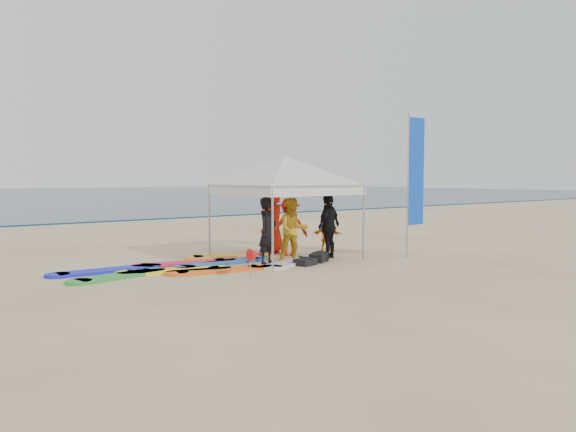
{
  "coord_description": "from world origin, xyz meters",
  "views": [
    {
      "loc": [
        -8.09,
        -8.57,
        2.18
      ],
      "look_at": [
        0.43,
        2.6,
        1.2
      ],
      "focal_mm": 35.0,
      "sensor_mm": 36.0,
      "label": 1
    }
  ],
  "objects_px": {
    "person_yellow": "(293,230)",
    "person_orange_b": "(272,220)",
    "person_black_b": "(329,226)",
    "person_seated": "(326,235)",
    "marker_pennant": "(255,255)",
    "person_orange_a": "(289,227)",
    "feather_flag": "(415,173)",
    "surfboard_spread": "(195,266)",
    "canopy_tent": "(285,156)",
    "person_black_a": "(268,231)"
  },
  "relations": [
    {
      "from": "marker_pennant",
      "to": "person_orange_a",
      "type": "bearing_deg",
      "value": 40.19
    },
    {
      "from": "person_orange_b",
      "to": "person_black_a",
      "type": "bearing_deg",
      "value": 21.89
    },
    {
      "from": "marker_pennant",
      "to": "person_yellow",
      "type": "bearing_deg",
      "value": 32.29
    },
    {
      "from": "person_black_b",
      "to": "person_seated",
      "type": "bearing_deg",
      "value": -148.58
    },
    {
      "from": "person_orange_a",
      "to": "person_seated",
      "type": "distance_m",
      "value": 1.54
    },
    {
      "from": "person_black_a",
      "to": "marker_pennant",
      "type": "height_order",
      "value": "person_black_a"
    },
    {
      "from": "person_orange_a",
      "to": "feather_flag",
      "type": "relative_size",
      "value": 0.41
    },
    {
      "from": "person_orange_a",
      "to": "feather_flag",
      "type": "height_order",
      "value": "feather_flag"
    },
    {
      "from": "feather_flag",
      "to": "person_orange_b",
      "type": "bearing_deg",
      "value": 130.76
    },
    {
      "from": "person_orange_b",
      "to": "person_seated",
      "type": "distance_m",
      "value": 1.73
    },
    {
      "from": "canopy_tent",
      "to": "marker_pennant",
      "type": "bearing_deg",
      "value": -140.13
    },
    {
      "from": "person_black_a",
      "to": "person_seated",
      "type": "bearing_deg",
      "value": -4.02
    },
    {
      "from": "person_yellow",
      "to": "person_black_b",
      "type": "distance_m",
      "value": 1.13
    },
    {
      "from": "person_yellow",
      "to": "canopy_tent",
      "type": "distance_m",
      "value": 1.98
    },
    {
      "from": "person_black_a",
      "to": "person_orange_a",
      "type": "xyz_separation_m",
      "value": [
        1.34,
        0.87,
        -0.04
      ]
    },
    {
      "from": "person_orange_a",
      "to": "person_orange_b",
      "type": "relative_size",
      "value": 0.83
    },
    {
      "from": "person_black_b",
      "to": "marker_pennant",
      "type": "bearing_deg",
      "value": 1.05
    },
    {
      "from": "person_yellow",
      "to": "person_orange_a",
      "type": "bearing_deg",
      "value": 78.95
    },
    {
      "from": "person_orange_a",
      "to": "marker_pennant",
      "type": "xyz_separation_m",
      "value": [
        -2.66,
        -2.25,
        -0.3
      ]
    },
    {
      "from": "feather_flag",
      "to": "marker_pennant",
      "type": "distance_m",
      "value": 5.48
    },
    {
      "from": "person_yellow",
      "to": "canopy_tent",
      "type": "xyz_separation_m",
      "value": [
        0.14,
        0.54,
        1.9
      ]
    },
    {
      "from": "person_orange_b",
      "to": "marker_pennant",
      "type": "height_order",
      "value": "person_orange_b"
    },
    {
      "from": "feather_flag",
      "to": "surfboard_spread",
      "type": "bearing_deg",
      "value": 160.19
    },
    {
      "from": "person_orange_b",
      "to": "surfboard_spread",
      "type": "distance_m",
      "value": 3.31
    },
    {
      "from": "marker_pennant",
      "to": "surfboard_spread",
      "type": "xyz_separation_m",
      "value": [
        -0.42,
        1.97,
        -0.46
      ]
    },
    {
      "from": "person_yellow",
      "to": "surfboard_spread",
      "type": "height_order",
      "value": "person_yellow"
    },
    {
      "from": "person_black_b",
      "to": "surfboard_spread",
      "type": "xyz_separation_m",
      "value": [
        -3.63,
        0.76,
        -0.83
      ]
    },
    {
      "from": "person_seated",
      "to": "surfboard_spread",
      "type": "height_order",
      "value": "person_seated"
    },
    {
      "from": "person_yellow",
      "to": "person_orange_b",
      "type": "bearing_deg",
      "value": 93.31
    },
    {
      "from": "canopy_tent",
      "to": "feather_flag",
      "type": "bearing_deg",
      "value": -32.78
    },
    {
      "from": "person_orange_b",
      "to": "marker_pennant",
      "type": "distance_m",
      "value": 3.96
    },
    {
      "from": "person_orange_a",
      "to": "canopy_tent",
      "type": "distance_m",
      "value": 2.02
    },
    {
      "from": "marker_pennant",
      "to": "surfboard_spread",
      "type": "relative_size",
      "value": 0.1
    },
    {
      "from": "person_seated",
      "to": "surfboard_spread",
      "type": "distance_m",
      "value": 4.63
    },
    {
      "from": "person_orange_a",
      "to": "surfboard_spread",
      "type": "bearing_deg",
      "value": 36.7
    },
    {
      "from": "person_orange_b",
      "to": "feather_flag",
      "type": "distance_m",
      "value": 4.18
    },
    {
      "from": "person_black_b",
      "to": "marker_pennant",
      "type": "xyz_separation_m",
      "value": [
        -3.2,
        -1.21,
        -0.37
      ]
    },
    {
      "from": "person_black_a",
      "to": "person_orange_b",
      "type": "bearing_deg",
      "value": 27.1
    },
    {
      "from": "person_black_b",
      "to": "person_seated",
      "type": "height_order",
      "value": "person_black_b"
    },
    {
      "from": "person_black_a",
      "to": "person_seated",
      "type": "distance_m",
      "value": 3.04
    },
    {
      "from": "canopy_tent",
      "to": "person_seated",
      "type": "bearing_deg",
      "value": 15.63
    },
    {
      "from": "canopy_tent",
      "to": "feather_flag",
      "type": "xyz_separation_m",
      "value": [
        2.96,
        -1.91,
        -0.44
      ]
    },
    {
      "from": "person_yellow",
      "to": "feather_flag",
      "type": "relative_size",
      "value": 0.42
    },
    {
      "from": "person_yellow",
      "to": "person_orange_a",
      "type": "xyz_separation_m",
      "value": [
        0.58,
        0.93,
        -0.02
      ]
    },
    {
      "from": "person_orange_b",
      "to": "feather_flag",
      "type": "bearing_deg",
      "value": 101.82
    },
    {
      "from": "person_black_a",
      "to": "person_black_b",
      "type": "height_order",
      "value": "person_black_b"
    },
    {
      "from": "person_black_b",
      "to": "person_seated",
      "type": "relative_size",
      "value": 1.82
    },
    {
      "from": "person_yellow",
      "to": "canopy_tent",
      "type": "bearing_deg",
      "value": 96.1
    },
    {
      "from": "person_black_a",
      "to": "person_orange_a",
      "type": "height_order",
      "value": "person_black_a"
    },
    {
      "from": "person_orange_b",
      "to": "canopy_tent",
      "type": "relative_size",
      "value": 0.46
    }
  ]
}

